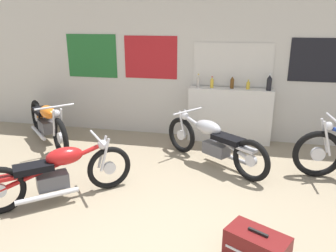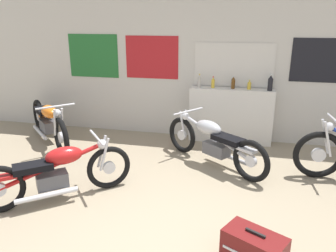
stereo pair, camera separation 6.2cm
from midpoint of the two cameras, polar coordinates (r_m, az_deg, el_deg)
The scene contains 11 objects.
wall_back at distance 6.22m, azimuth 6.63°, elevation 10.52°, with size 10.00×0.07×2.80m.
sill_counter at distance 6.19m, azimuth 10.36°, elevation 1.85°, with size 1.52×0.28×1.01m.
bottle_leftmost at distance 6.08m, azimuth 5.00°, elevation 7.75°, with size 0.06×0.06×0.25m.
bottle_left_center at distance 6.07m, azimuth 7.37°, elevation 7.49°, with size 0.06×0.06×0.21m.
bottle_center at distance 6.06m, azimuth 10.81°, elevation 7.42°, with size 0.07×0.07×0.24m.
bottle_right_center at distance 6.06m, azimuth 13.49°, elevation 6.96°, with size 0.06×0.06×0.17m.
bottle_rightmost at distance 6.03m, azimuth 16.93°, elevation 7.17°, with size 0.09×0.09×0.30m.
motorcycle_red at distance 4.36m, azimuth -19.09°, elevation -7.63°, with size 1.53×1.30×0.77m.
motorcycle_orange at distance 6.39m, azimuth -20.59°, elevation 0.64°, with size 1.66×1.56×0.85m.
motorcycle_silver at distance 5.16m, azimuth 7.54°, elevation -2.69°, with size 1.70×1.28×0.78m.
hard_case_darkred at distance 3.39m, azimuth 14.63°, elevation -19.82°, with size 0.64×0.54×0.34m.
Camera 1 is at (0.60, -2.55, 2.21)m, focal length 35.00 mm.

